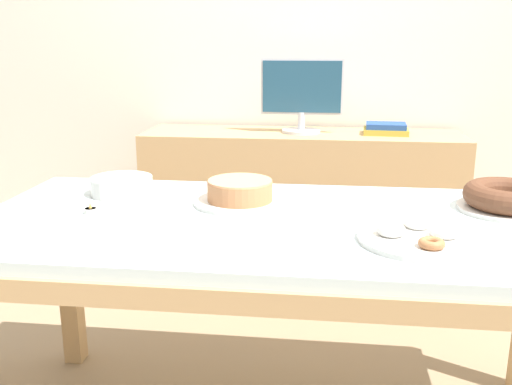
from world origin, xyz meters
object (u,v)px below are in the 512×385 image
Objects in this scene: computer_monitor at (302,96)px; book_stack at (386,129)px; tealight_near_cakes at (91,210)px; cake_golden_bundt at (508,198)px; plate_stack at (122,186)px; cake_chocolate_round at (240,193)px; pastry_platter at (420,237)px.

book_stack is (0.43, 0.00, -0.16)m from computer_monitor.
cake_golden_bundt is at bearing 8.19° from tealight_near_cakes.
tealight_near_cakes is (-0.02, -0.23, -0.02)m from plate_stack.
plate_stack is (-0.56, -1.13, -0.21)m from computer_monitor.
cake_chocolate_round is at bearing -96.68° from computer_monitor.
cake_golden_bundt is at bearing -77.68° from book_stack.
cake_golden_bundt is at bearing -2.11° from plate_stack.
cake_chocolate_round is 7.52× the size of tealight_near_cakes.
computer_monitor is 1.56m from pastry_platter.
cake_golden_bundt is 1.25m from plate_stack.
cake_golden_bundt is 7.43× the size of tealight_near_cakes.
cake_golden_bundt is 0.45m from pastry_platter.
cake_golden_bundt is (0.83, 0.02, 0.01)m from cake_chocolate_round.
cake_chocolate_round is 1.01× the size of cake_golden_bundt.
cake_chocolate_round is 0.47m from tealight_near_cakes.
cake_golden_bundt reaches higher than pastry_platter.
book_stack is 1.33m from cake_chocolate_round.
computer_monitor is 1.23m from cake_chocolate_round.
pastry_platter is (0.38, -1.50, -0.22)m from computer_monitor.
tealight_near_cakes is (-1.27, -0.18, -0.03)m from cake_golden_bundt.
cake_golden_bundt is 1.28m from tealight_near_cakes.
computer_monitor is 1.83× the size of book_stack.
computer_monitor reaches higher than plate_stack.
cake_chocolate_round is at bearing 20.18° from tealight_near_cakes.
computer_monitor is 2.02× the size of plate_stack.
book_stack is at bearing 48.81° from plate_stack.
tealight_near_cakes is (-0.58, -1.36, -0.23)m from computer_monitor.
cake_golden_bundt is at bearing -59.66° from computer_monitor.
book_stack reaches higher than cake_golden_bundt.
pastry_platter is at bearing -75.77° from computer_monitor.
computer_monitor reaches higher than pastry_platter.
computer_monitor is 1.50m from tealight_near_cakes.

